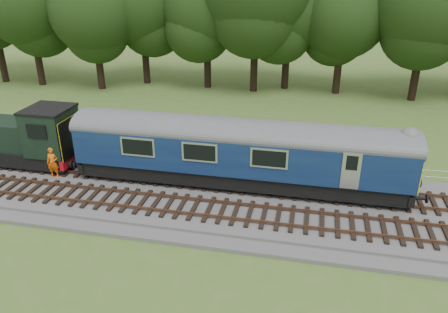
# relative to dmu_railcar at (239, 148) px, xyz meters

# --- Properties ---
(ground) EXTENTS (120.00, 120.00, 0.00)m
(ground) POSITION_rel_dmu_railcar_xyz_m (1.82, -1.40, -2.61)
(ground) COLOR #496C27
(ground) RESTS_ON ground
(ballast) EXTENTS (70.00, 7.00, 0.35)m
(ballast) POSITION_rel_dmu_railcar_xyz_m (1.82, -1.40, -2.43)
(ballast) COLOR #4C4C4F
(ballast) RESTS_ON ground
(track_north) EXTENTS (67.20, 2.40, 0.21)m
(track_north) POSITION_rel_dmu_railcar_xyz_m (1.82, -0.00, -2.19)
(track_north) COLOR black
(track_north) RESTS_ON ballast
(track_south) EXTENTS (67.20, 2.40, 0.21)m
(track_south) POSITION_rel_dmu_railcar_xyz_m (1.82, -3.00, -2.19)
(track_south) COLOR black
(track_south) RESTS_ON ballast
(fence) EXTENTS (64.00, 0.12, 1.00)m
(fence) POSITION_rel_dmu_railcar_xyz_m (1.82, 3.10, -2.61)
(fence) COLOR #6B6054
(fence) RESTS_ON ground
(tree_line) EXTENTS (70.00, 8.00, 18.00)m
(tree_line) POSITION_rel_dmu_railcar_xyz_m (1.82, 20.60, -2.61)
(tree_line) COLOR black
(tree_line) RESTS_ON ground
(dmu_railcar) EXTENTS (18.05, 2.86, 3.88)m
(dmu_railcar) POSITION_rel_dmu_railcar_xyz_m (0.00, 0.00, 0.00)
(dmu_railcar) COLOR black
(dmu_railcar) RESTS_ON ground
(shunter_loco) EXTENTS (8.92, 2.60, 3.38)m
(shunter_loco) POSITION_rel_dmu_railcar_xyz_m (-13.93, 0.00, -0.63)
(shunter_loco) COLOR black
(shunter_loco) RESTS_ON ground
(worker) EXTENTS (0.73, 0.53, 1.84)m
(worker) POSITION_rel_dmu_railcar_xyz_m (-10.55, -1.29, -1.34)
(worker) COLOR orange
(worker) RESTS_ON ballast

